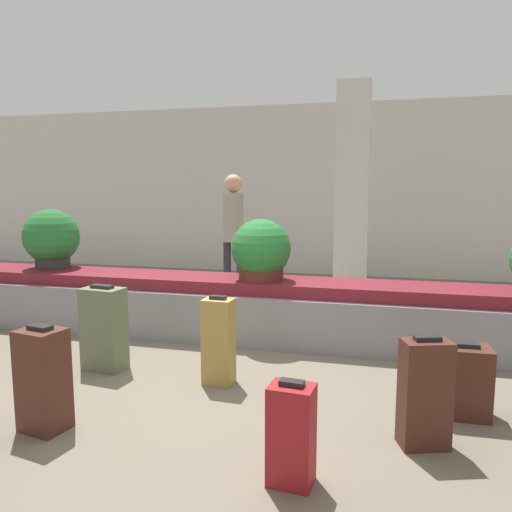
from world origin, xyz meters
TOP-DOWN VIEW (x-y plane):
  - ground_plane at (0.00, 0.00)m, footprint 18.00×18.00m
  - back_wall at (0.00, 5.67)m, footprint 18.00×0.06m
  - carousel at (0.00, 1.34)m, footprint 7.45×0.81m
  - pillar at (0.84, 3.93)m, footprint 0.49×0.49m
  - suitcase_0 at (0.87, -1.25)m, footprint 0.26×0.21m
  - suitcase_1 at (-1.10, 0.08)m, footprint 0.40×0.27m
  - suitcase_2 at (1.62, -0.63)m, footprint 0.35×0.27m
  - suitcase_3 at (-0.88, -1.04)m, footprint 0.34×0.29m
  - suitcase_4 at (0.01, 0.02)m, footprint 0.26×0.19m
  - suitcase_5 at (1.91, -0.10)m, footprint 0.40×0.29m
  - potted_plant_0 at (0.07, 1.29)m, footprint 0.64×0.64m
  - potted_plant_2 at (-2.64, 1.47)m, footprint 0.67×0.67m
  - traveler_0 at (-0.77, 3.02)m, footprint 0.31×0.34m

SIDE VIEW (x-z plane):
  - ground_plane at x=0.00m, z-range 0.00..0.00m
  - suitcase_5 at x=1.91m, z-range -0.01..0.54m
  - suitcase_0 at x=0.87m, z-range -0.01..0.59m
  - carousel at x=0.00m, z-range -0.01..0.65m
  - suitcase_2 at x=1.62m, z-range -0.01..0.72m
  - suitcase_3 at x=-0.88m, z-range -0.01..0.72m
  - suitcase_4 at x=0.01m, z-range -0.01..0.75m
  - suitcase_1 at x=-1.10m, z-range -0.01..0.77m
  - potted_plant_0 at x=0.07m, z-range 0.64..1.30m
  - potted_plant_2 at x=-2.64m, z-range 0.66..1.39m
  - traveler_0 at x=-0.77m, z-range 0.20..2.04m
  - back_wall at x=0.00m, z-range 0.00..3.20m
  - pillar at x=0.84m, z-range 0.00..3.20m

